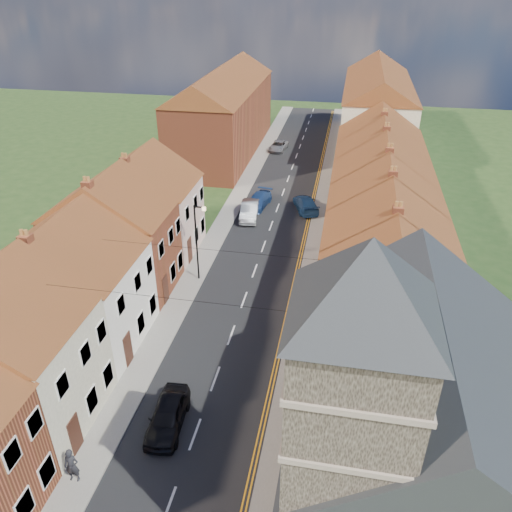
% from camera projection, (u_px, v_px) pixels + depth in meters
% --- Properties ---
extents(road, '(7.00, 90.00, 0.02)m').
position_uv_depth(road, '(271.00, 226.00, 45.59)').
color(road, black).
rests_on(road, ground).
extents(pavement_left, '(1.80, 90.00, 0.12)m').
position_uv_depth(pavement_left, '(224.00, 221.00, 46.27)').
color(pavement_left, '#A69F97').
rests_on(pavement_left, ground).
extents(pavement_right, '(1.80, 90.00, 0.12)m').
position_uv_depth(pavement_right, '(319.00, 229.00, 44.85)').
color(pavement_right, '#A69F97').
rests_on(pavement_right, ground).
extents(church, '(11.25, 14.25, 15.20)m').
position_uv_depth(church, '(408.00, 421.00, 18.44)').
color(church, black).
rests_on(church, ground).
extents(cottage_r_tudor, '(8.30, 5.20, 9.00)m').
position_uv_depth(cottage_r_tudor, '(389.00, 306.00, 27.14)').
color(cottage_r_tudor, beige).
rests_on(cottage_r_tudor, ground).
extents(cottage_r_white_near, '(8.30, 6.00, 9.00)m').
position_uv_depth(cottage_r_white_near, '(386.00, 257.00, 31.73)').
color(cottage_r_white_near, '#FFDDC9').
rests_on(cottage_r_white_near, ground).
extents(cottage_r_cream_mid, '(8.30, 5.20, 9.00)m').
position_uv_depth(cottage_r_cream_mid, '(384.00, 220.00, 36.32)').
color(cottage_r_cream_mid, '#FFDDC9').
rests_on(cottage_r_cream_mid, ground).
extents(cottage_r_pink, '(8.30, 6.00, 9.00)m').
position_uv_depth(cottage_r_pink, '(381.00, 192.00, 40.92)').
color(cottage_r_pink, '#FFDDC9').
rests_on(cottage_r_pink, ground).
extents(cottage_r_white_far, '(8.30, 5.20, 9.00)m').
position_uv_depth(cottage_r_white_far, '(380.00, 170.00, 45.52)').
color(cottage_r_white_far, white).
rests_on(cottage_r_white_far, ground).
extents(cottage_r_cream_far, '(8.30, 6.00, 9.00)m').
position_uv_depth(cottage_r_cream_far, '(378.00, 151.00, 50.12)').
color(cottage_r_cream_far, beige).
rests_on(cottage_r_cream_far, ground).
extents(cottage_l_cream, '(8.30, 6.30, 9.10)m').
position_uv_depth(cottage_l_cream, '(1.00, 348.00, 24.01)').
color(cottage_l_cream, beige).
rests_on(cottage_l_cream, ground).
extents(cottage_l_white, '(8.30, 6.90, 8.80)m').
position_uv_depth(cottage_l_white, '(69.00, 280.00, 29.54)').
color(cottage_l_white, white).
rests_on(cottage_l_white, ground).
extents(cottage_l_brick_mid, '(8.30, 5.70, 9.10)m').
position_uv_depth(cottage_l_brick_mid, '(113.00, 232.00, 34.65)').
color(cottage_l_brick_mid, brown).
rests_on(cottage_l_brick_mid, ground).
extents(cottage_l_pink, '(8.30, 6.30, 8.80)m').
position_uv_depth(cottage_l_pink, '(144.00, 201.00, 39.67)').
color(cottage_l_pink, '#FFDDC9').
rests_on(cottage_l_pink, ground).
extents(block_right_far, '(8.30, 24.20, 10.50)m').
position_uv_depth(block_right_far, '(376.00, 107.00, 62.74)').
color(block_right_far, beige).
rests_on(block_right_far, ground).
extents(block_left_far, '(8.30, 24.20, 10.50)m').
position_uv_depth(block_left_far, '(223.00, 110.00, 61.47)').
color(block_left_far, brown).
rests_on(block_left_far, ground).
extents(lamppost, '(0.88, 0.15, 6.00)m').
position_uv_depth(lamppost, '(197.00, 238.00, 35.92)').
color(lamppost, black).
rests_on(lamppost, pavement_left).
extents(car_near, '(1.95, 4.24, 1.41)m').
position_uv_depth(car_near, '(168.00, 415.00, 25.31)').
color(car_near, black).
rests_on(car_near, ground).
extents(car_mid, '(2.00, 4.60, 1.47)m').
position_uv_depth(car_mid, '(250.00, 210.00, 46.77)').
color(car_mid, gray).
rests_on(car_mid, ground).
extents(car_far, '(2.48, 4.60, 1.27)m').
position_uv_depth(car_far, '(258.00, 201.00, 48.99)').
color(car_far, navy).
rests_on(car_far, ground).
extents(car_distant, '(2.34, 4.30, 1.14)m').
position_uv_depth(car_distant, '(278.00, 146.00, 64.34)').
color(car_distant, gray).
rests_on(car_distant, ground).
extents(pedestrian_left, '(0.72, 0.51, 1.85)m').
position_uv_depth(pedestrian_left, '(72.00, 466.00, 22.36)').
color(pedestrian_left, black).
rests_on(pedestrian_left, pavement_left).
extents(pedestrian_right, '(0.86, 0.75, 1.52)m').
position_uv_depth(pedestrian_right, '(310.00, 326.00, 31.37)').
color(pedestrian_right, black).
rests_on(pedestrian_right, pavement_right).
extents(car_far_b, '(3.23, 4.98, 1.34)m').
position_uv_depth(car_far_b, '(306.00, 204.00, 48.22)').
color(car_far_b, navy).
rests_on(car_far_b, ground).
extents(pedestrian_right_b, '(1.12, 0.99, 1.95)m').
position_uv_depth(pedestrian_right_b, '(296.00, 304.00, 33.07)').
color(pedestrian_right_b, black).
rests_on(pedestrian_right_b, pavement_right).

